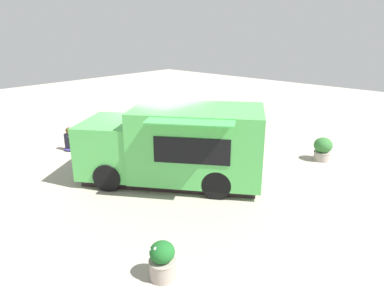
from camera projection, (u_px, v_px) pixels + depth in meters
ground_plane at (165, 163)px, 11.83m from camera, size 40.00×40.00×0.00m
food_truck at (176, 146)px, 10.21m from camera, size 5.56×4.61×2.24m
person_customer at (71, 141)px, 13.01m from camera, size 0.78×0.60×0.88m
planter_flowering_near at (323, 149)px, 11.99m from camera, size 0.62×0.62×0.81m
planter_flowering_far at (162, 261)px, 6.33m from camera, size 0.51×0.51×0.74m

